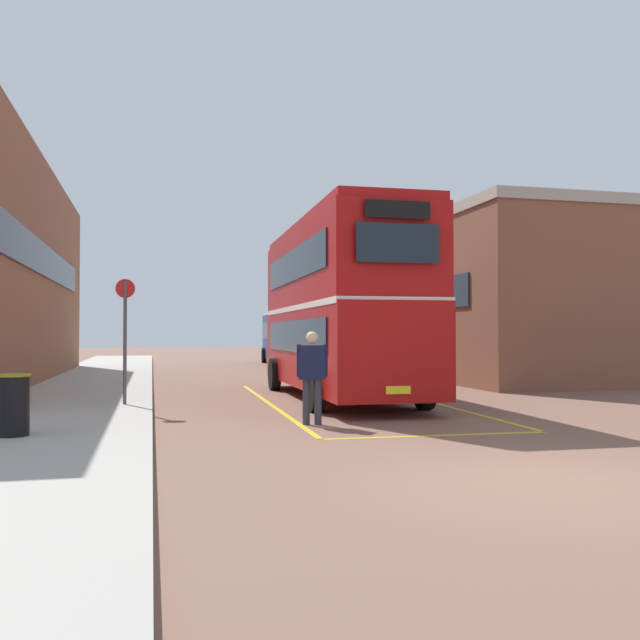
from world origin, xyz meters
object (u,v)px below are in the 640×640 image
(pedestrian_boarding, at_px, (312,370))
(litter_bin, at_px, (13,405))
(bus_stop_sign, at_px, (125,329))
(double_decker_bus, at_px, (339,306))
(single_deck_bus, at_px, (289,336))

(pedestrian_boarding, xyz_separation_m, litter_bin, (-5.17, -1.20, -0.43))
(litter_bin, xyz_separation_m, bus_stop_sign, (1.54, 4.66, 1.23))
(double_decker_bus, distance_m, pedestrian_boarding, 5.59)
(single_deck_bus, relative_size, bus_stop_sign, 3.08)
(single_deck_bus, height_order, pedestrian_boarding, single_deck_bus)
(single_deck_bus, xyz_separation_m, pedestrian_boarding, (-4.57, -25.47, -0.58))
(single_deck_bus, relative_size, pedestrian_boarding, 4.92)
(single_deck_bus, distance_m, bus_stop_sign, 23.49)
(pedestrian_boarding, relative_size, bus_stop_sign, 0.63)
(single_deck_bus, xyz_separation_m, litter_bin, (-9.74, -26.67, -1.00))
(double_decker_bus, relative_size, single_deck_bus, 1.13)
(double_decker_bus, bearing_deg, bus_stop_sign, -164.07)
(single_deck_bus, bearing_deg, bus_stop_sign, -110.44)
(litter_bin, bearing_deg, single_deck_bus, 69.94)
(pedestrian_boarding, bearing_deg, double_decker_bus, 69.18)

